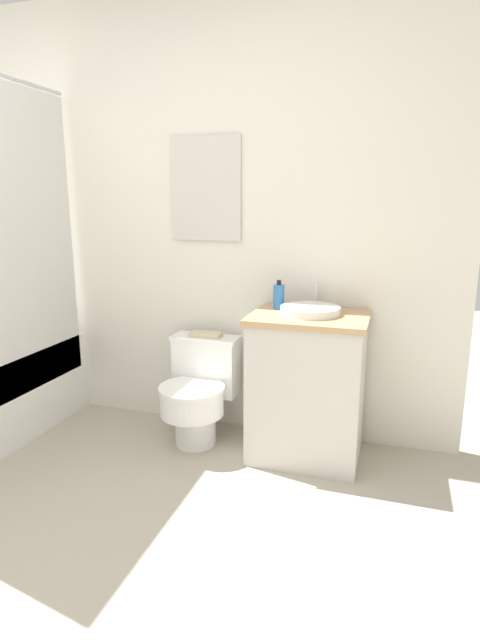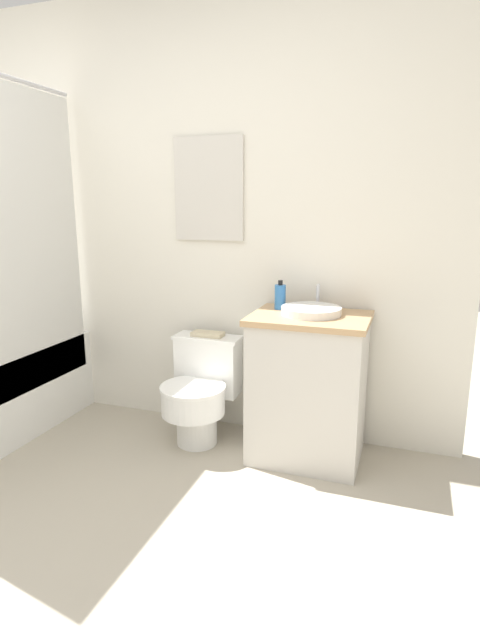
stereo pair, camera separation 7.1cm
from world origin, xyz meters
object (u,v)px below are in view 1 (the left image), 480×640
at_px(sink, 310,310).
at_px(soap_bottle, 279,296).
at_px(book_on_tank, 206,334).
at_px(toilet, 199,391).

relative_size(sink, soap_bottle, 2.19).
height_order(soap_bottle, book_on_tank, soap_bottle).
relative_size(sink, book_on_tank, 1.87).
bearing_deg(soap_bottle, toilet, -166.77).
bearing_deg(sink, soap_bottle, 157.79).
bearing_deg(toilet, sink, 2.42).
xyz_separation_m(toilet, book_on_tank, (0.00, 0.12, 0.30)).
bearing_deg(book_on_tank, sink, -8.85).
height_order(sink, soap_bottle, soap_bottle).
xyz_separation_m(toilet, soap_bottle, (0.44, 0.10, 0.55)).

